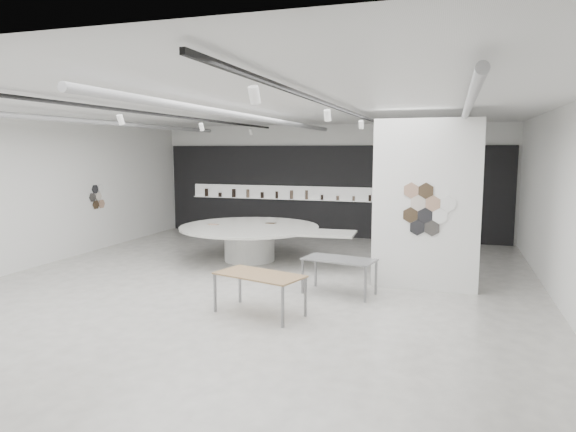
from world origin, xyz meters
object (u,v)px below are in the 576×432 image
(display_island, at_px, (252,238))
(partition_column, at_px, (426,205))
(kitchen_counter, at_px, (422,227))
(sample_table_wood, at_px, (260,277))
(sample_table_stone, at_px, (339,262))

(display_island, bearing_deg, partition_column, -21.23)
(partition_column, bearing_deg, kitchen_counter, 93.66)
(display_island, relative_size, sample_table_wood, 2.80)
(partition_column, bearing_deg, sample_table_stone, -149.41)
(partition_column, xyz_separation_m, sample_table_wood, (-2.72, -2.69, -1.11))
(sample_table_wood, relative_size, kitchen_counter, 0.91)
(partition_column, relative_size, sample_table_stone, 2.32)
(partition_column, xyz_separation_m, display_island, (-4.53, 1.49, -1.18))
(sample_table_stone, distance_m, kitchen_counter, 6.62)
(partition_column, height_order, display_island, partition_column)
(partition_column, distance_m, sample_table_stone, 2.20)
(partition_column, height_order, kitchen_counter, partition_column)
(kitchen_counter, bearing_deg, partition_column, -79.10)
(partition_column, relative_size, sample_table_wood, 2.06)
(sample_table_stone, bearing_deg, kitchen_counter, 78.86)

